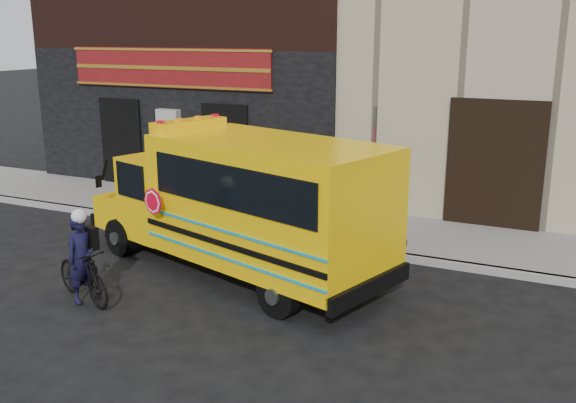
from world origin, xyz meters
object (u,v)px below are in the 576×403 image
at_px(sign_pole, 373,178).
at_px(cyclist, 83,261).
at_px(school_bus, 245,201).
at_px(bicycle, 83,274).

bearing_deg(sign_pole, cyclist, -132.03).
height_order(school_bus, sign_pole, sign_pole).
bearing_deg(sign_pole, bicycle, -133.07).
height_order(school_bus, bicycle, school_bus).
bearing_deg(school_bus, bicycle, -131.01).
distance_m(bicycle, cyclist, 0.29).
height_order(sign_pole, bicycle, sign_pole).
relative_size(sign_pole, cyclist, 2.05).
height_order(school_bus, cyclist, school_bus).
distance_m(sign_pole, cyclist, 5.84).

